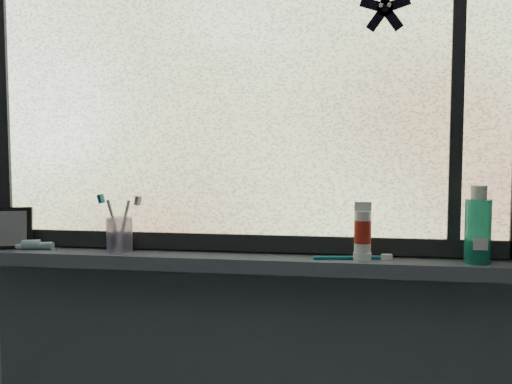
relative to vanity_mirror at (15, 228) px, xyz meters
The scene contains 13 objects.
wall_back 0.74m from the vanity_mirror, ahead, with size 3.00×0.01×2.50m, color #9EA3A8.
windowsill 0.72m from the vanity_mirror, ahead, with size 1.62×0.14×0.04m, color #4C5366.
window_pane 0.85m from the vanity_mirror, ahead, with size 1.50×0.01×1.00m, color silver.
frame_bottom 0.72m from the vanity_mirror, ahead, with size 1.60×0.03×0.05m, color black.
frame_left 0.45m from the vanity_mirror, 140.56° to the left, with size 0.05×0.03×1.10m, color black.
frame_mullion 1.39m from the vanity_mirror, ahead, with size 0.04×0.03×1.00m, color black.
starfish_sticker 1.29m from the vanity_mirror, ahead, with size 0.15×0.02×0.15m, color black, non-canonical shape.
vanity_mirror is the anchor object (origin of this frame).
toothpaste_tube 0.09m from the vanity_mirror, ahead, with size 0.17×0.04×0.03m, color silver, non-canonical shape.
toothbrush_cup 0.34m from the vanity_mirror, ahead, with size 0.08×0.08×0.10m, color #A599CA.
toothbrush_lying 1.02m from the vanity_mirror, ahead, with size 0.24×0.02×0.02m, color #0E647F, non-canonical shape.
mouthwash_bottle 1.37m from the vanity_mirror, ahead, with size 0.07×0.07×0.17m, color teal.
cream_tube 1.06m from the vanity_mirror, ahead, with size 0.05×0.05×0.12m, color silver.
Camera 1 is at (0.30, -0.39, 1.33)m, focal length 40.00 mm.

